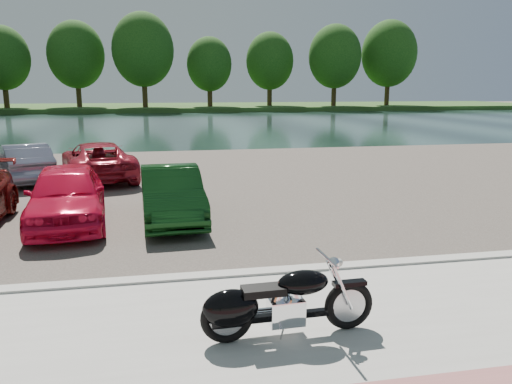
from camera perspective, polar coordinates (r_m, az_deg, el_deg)
ground at (r=7.06m, az=0.62°, el=-15.89°), size 200.00×200.00×0.00m
promenade at (r=6.19m, az=2.59°, el=-19.71°), size 60.00×6.00×0.10m
kerb at (r=8.83m, az=-2.01°, el=-9.52°), size 60.00×0.30×0.14m
parking_lot at (r=17.47m, az=-6.62°, el=1.03°), size 60.00×18.00×0.04m
river at (r=46.25m, az=-9.44°, el=7.66°), size 120.00×40.00×0.00m
far_bank at (r=78.19m, az=-10.15°, el=9.52°), size 120.00×24.00×0.60m
far_trees at (r=72.25m, az=-6.70°, el=15.15°), size 70.25×10.68×12.52m
motorcycle at (r=6.57m, az=1.97°, el=-12.66°), size 2.33×0.75×1.05m
car_4 at (r=12.71m, az=-20.82°, el=-0.34°), size 2.17×4.44×1.46m
car_5 at (r=12.47m, az=-9.65°, el=-0.24°), size 1.60×4.10×1.33m
car_9 at (r=19.18m, az=-24.88°, el=3.05°), size 2.77×4.30×1.34m
car_10 at (r=18.67m, az=-17.63°, el=3.42°), size 3.26×5.26×1.36m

